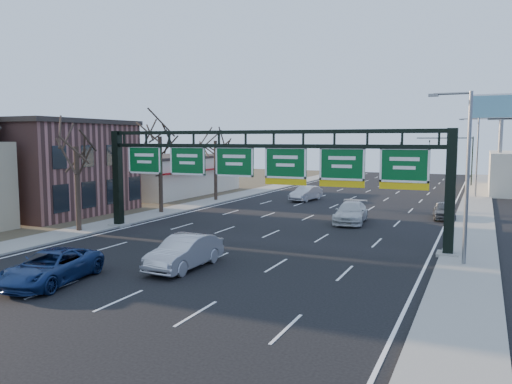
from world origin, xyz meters
The scene contains 20 objects.
ground centered at (0.00, 0.00, 0.00)m, with size 160.00×160.00×0.00m, color black.
sidewalk_left centered at (-12.80, 20.00, 0.06)m, with size 3.00×120.00×0.12m, color gray.
sidewalk_right centered at (12.80, 20.00, 0.06)m, with size 3.00×120.00×0.12m, color gray.
dirt_strip_left centered at (-25.00, 20.00, 0.03)m, with size 21.00×120.00×0.06m, color #473D2B.
lane_markings centered at (0.00, 20.00, 0.01)m, with size 21.60×120.00×0.01m, color white.
sign_gantry centered at (0.16, 8.00, 4.63)m, with size 24.60×1.20×7.20m.
brick_block centered at (-21.50, 11.00, 4.16)m, with size 10.40×12.40×8.30m.
cream_strip centered at (-21.48, 29.00, 2.36)m, with size 10.90×18.40×4.70m.
tree_gantry centered at (-12.80, 5.00, 7.11)m, with size 3.60×3.60×8.48m.
tree_mid centered at (-12.80, 15.00, 7.85)m, with size 3.60×3.60×9.24m.
tree_far centered at (-12.80, 25.00, 7.48)m, with size 3.60×3.60×8.86m.
streetlight_near centered at (12.47, 6.00, 5.08)m, with size 2.15×0.22×9.00m.
streetlight_far centered at (12.47, 40.00, 5.08)m, with size 2.15×0.22×9.00m.
billboard_right centered at (15.00, 44.98, 9.06)m, with size 7.00×0.50×12.00m.
traffic_signal_mast centered at (5.69, 55.00, 5.50)m, with size 10.16×0.54×7.00m.
car_blue_suv centered at (-4.49, -5.29, 0.75)m, with size 2.49×5.40×1.50m, color navy.
car_silver_sedan centered at (-0.39, -0.45, 0.84)m, with size 1.78×5.09×1.68m, color #A7A8AC.
car_white_wagon centered at (3.92, 16.96, 0.81)m, with size 2.27×5.58×1.62m, color silver.
car_grey_far centered at (10.50, 22.08, 0.72)m, with size 1.70×4.21×1.44m, color #45484B.
car_silver_distant centered at (-4.01, 29.19, 0.79)m, with size 1.68×4.82×1.59m, color #B4B5B9.
Camera 1 is at (13.34, -21.69, 6.55)m, focal length 35.00 mm.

